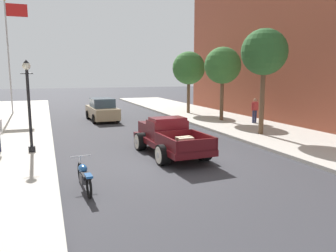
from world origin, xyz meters
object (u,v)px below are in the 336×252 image
(car_background_tan, at_px, (102,110))
(flagpole, at_px, (11,45))
(street_tree_nearest, at_px, (264,53))
(street_tree_second, at_px, (223,66))
(street_lamp_near, at_px, (29,99))
(hotrod_truck_maroon, at_px, (168,137))
(pedestrian_sidewalk_right, at_px, (255,109))
(motorcycle_parked, at_px, (84,176))
(street_tree_third, at_px, (189,68))

(car_background_tan, bearing_deg, flagpole, 136.59)
(street_tree_nearest, height_order, street_tree_second, street_tree_nearest)
(car_background_tan, bearing_deg, street_lamp_near, -115.55)
(street_lamp_near, bearing_deg, car_background_tan, 64.45)
(hotrod_truck_maroon, distance_m, pedestrian_sidewalk_right, 9.91)
(motorcycle_parked, xyz_separation_m, street_tree_nearest, (10.08, 5.26, 4.09))
(motorcycle_parked, bearing_deg, street_tree_second, 45.10)
(pedestrian_sidewalk_right, bearing_deg, street_tree_third, 104.93)
(motorcycle_parked, xyz_separation_m, pedestrian_sidewalk_right, (12.17, 8.83, 0.64))
(car_background_tan, bearing_deg, motorcycle_parked, -101.25)
(flagpole, bearing_deg, street_tree_second, -34.47)
(street_lamp_near, relative_size, street_tree_second, 0.75)
(motorcycle_parked, xyz_separation_m, flagpole, (-3.38, 20.50, 5.33))
(hotrod_truck_maroon, height_order, street_tree_second, street_tree_second)
(street_tree_nearest, xyz_separation_m, street_tree_third, (0.26, 10.42, -0.66))
(street_lamp_near, xyz_separation_m, street_tree_third, (11.96, 10.55, 1.49))
(car_background_tan, height_order, street_tree_nearest, street_tree_nearest)
(street_tree_nearest, relative_size, street_tree_second, 1.10)
(motorcycle_parked, bearing_deg, street_tree_nearest, 27.54)
(street_tree_third, bearing_deg, flagpole, 160.63)
(street_lamp_near, bearing_deg, hotrod_truck_maroon, -17.67)
(hotrod_truck_maroon, xyz_separation_m, car_background_tan, (-1.02, 11.20, 0.01))
(motorcycle_parked, height_order, street_tree_nearest, street_tree_nearest)
(pedestrian_sidewalk_right, distance_m, street_tree_third, 7.61)
(hotrod_truck_maroon, distance_m, street_lamp_near, 6.02)
(hotrod_truck_maroon, xyz_separation_m, street_tree_third, (6.43, 12.31, 3.12))
(pedestrian_sidewalk_right, height_order, street_tree_second, street_tree_second)
(pedestrian_sidewalk_right, relative_size, flagpole, 0.18)
(motorcycle_parked, xyz_separation_m, car_background_tan, (2.90, 14.56, 0.33))
(pedestrian_sidewalk_right, bearing_deg, street_tree_nearest, -120.27)
(street_lamp_near, xyz_separation_m, flagpole, (-1.77, 15.38, 3.39))
(car_background_tan, bearing_deg, hotrod_truck_maroon, -84.82)
(street_tree_second, bearing_deg, street_tree_third, 94.84)
(car_background_tan, distance_m, flagpole, 9.99)
(hotrod_truck_maroon, height_order, street_tree_nearest, street_tree_nearest)
(street_tree_nearest, relative_size, street_tree_third, 1.11)
(motorcycle_parked, relative_size, street_lamp_near, 0.55)
(street_lamp_near, bearing_deg, pedestrian_sidewalk_right, 15.05)
(hotrod_truck_maroon, bearing_deg, street_lamp_near, 162.33)
(flagpole, height_order, street_tree_second, flagpole)
(street_tree_second, height_order, street_tree_third, street_tree_second)
(hotrod_truck_maroon, height_order, flagpole, flagpole)
(hotrod_truck_maroon, height_order, car_background_tan, car_background_tan)
(motorcycle_parked, relative_size, car_background_tan, 0.48)
(hotrod_truck_maroon, relative_size, street_tree_second, 0.97)
(street_lamp_near, distance_m, street_tree_second, 13.70)
(car_background_tan, xyz_separation_m, pedestrian_sidewalk_right, (9.27, -5.73, 0.32))
(hotrod_truck_maroon, xyz_separation_m, motorcycle_parked, (-3.91, -3.36, -0.31))
(hotrod_truck_maroon, distance_m, street_tree_second, 10.60)
(motorcycle_parked, xyz_separation_m, street_lamp_near, (-1.61, 5.12, 1.94))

